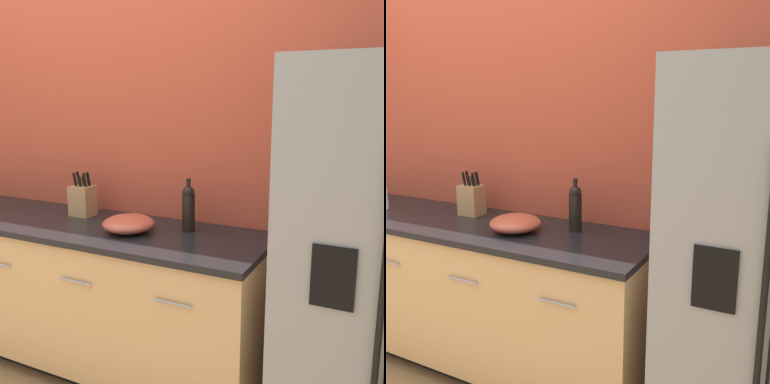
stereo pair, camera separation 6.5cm
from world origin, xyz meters
TOP-DOWN VIEW (x-y plane):
  - wall_back at (0.00, 1.14)m, footprint 10.00×0.05m
  - counter_unit at (-0.06, 0.80)m, footprint 2.40×0.64m
  - knife_block at (-0.08, 0.93)m, footprint 0.14×0.11m
  - wine_bottle at (0.66, 0.92)m, footprint 0.07×0.07m
  - mixing_bowl at (0.37, 0.76)m, footprint 0.28×0.28m

SIDE VIEW (x-z plane):
  - counter_unit at x=-0.06m, z-range 0.01..0.92m
  - mixing_bowl at x=0.37m, z-range 0.91..1.00m
  - knife_block at x=-0.08m, z-range 0.87..1.15m
  - wine_bottle at x=0.66m, z-range 0.90..1.19m
  - wall_back at x=0.00m, z-range 0.00..2.60m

